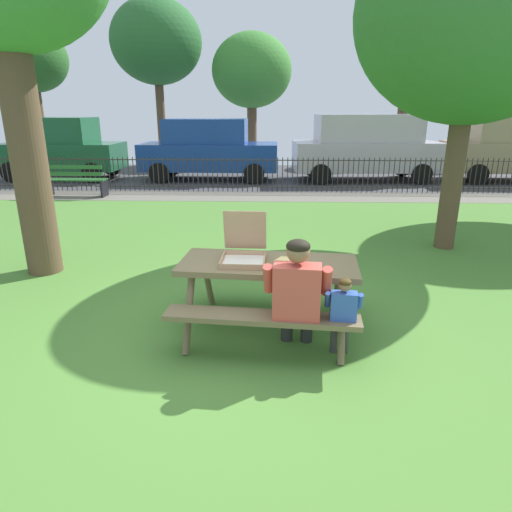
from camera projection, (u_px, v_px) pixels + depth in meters
name	position (u px, v px, depth m)	size (l,w,h in m)	color
ground	(254.00, 265.00, 6.80)	(28.00, 12.40, 0.02)	#4F8334
cobblestone_walkway	(262.00, 197.00, 12.02)	(28.00, 1.40, 0.01)	slate
street_asphalt	(264.00, 176.00, 15.68)	(28.00, 6.31, 0.01)	#424247
picnic_table_foreground	(268.00, 278.00, 4.60)	(1.93, 1.63, 0.79)	brown
pizza_box_open	(244.00, 249.00, 4.58)	(0.46, 0.53, 0.49)	tan
pizza_slice_on_table	(288.00, 258.00, 4.65)	(0.27, 0.24, 0.02)	#F2DA7C
adult_at_table	(297.00, 293.00, 4.07)	(0.63, 0.62, 1.19)	#2A2A2A
child_at_table	(343.00, 311.00, 4.04)	(0.34, 0.34, 0.85)	#3C3C3C
iron_fence_streetside	(262.00, 174.00, 12.53)	(21.18, 0.03, 0.97)	#2D2823
park_bench_left	(75.00, 181.00, 11.92)	(1.61, 0.49, 0.85)	#2A612C
tree_by_fence	(475.00, 14.00, 6.53)	(3.52, 3.52, 5.17)	brown
parked_car_far_left	(61.00, 148.00, 14.73)	(3.94, 1.90, 1.98)	#195330
parked_car_left	(209.00, 149.00, 14.58)	(4.43, 1.97, 1.94)	navy
parked_car_center	(366.00, 146.00, 14.39)	(4.69, 2.14, 2.08)	#BEB0BA
far_tree_left	(32.00, 60.00, 18.86)	(2.97, 2.97, 5.57)	brown
far_tree_midleft	(156.00, 42.00, 18.48)	(3.76, 3.76, 6.57)	brown
far_tree_center	(252.00, 71.00, 18.70)	(3.34, 3.34, 5.26)	brown
far_tree_midright	(407.00, 69.00, 18.47)	(2.75, 2.75, 5.11)	brown
far_tree_right	(511.00, 57.00, 18.20)	(2.42, 2.42, 5.46)	brown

